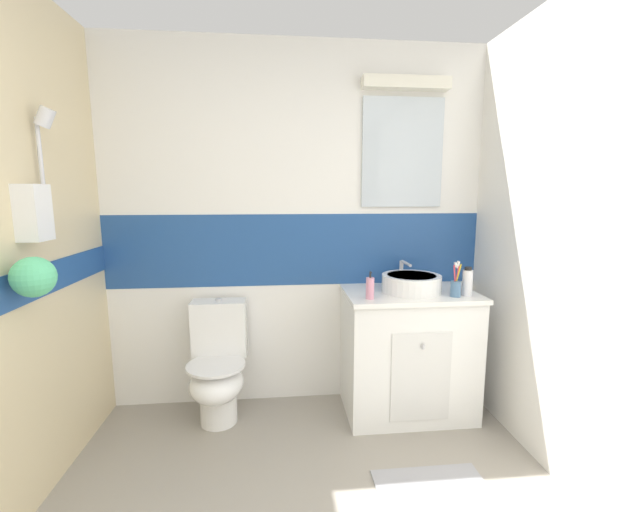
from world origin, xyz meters
The scene contains 9 objects.
wall_back_tiled centered at (0.01, 2.45, 1.26)m, with size 3.20×0.20×2.50m.
wall_right_plain centered at (1.35, 1.20, 1.25)m, with size 0.10×3.48×2.50m, color white.
vanity_cabinet centered at (0.73, 2.13, 0.43)m, with size 0.86×0.56×0.85m.
sink_basin centered at (0.73, 2.12, 0.91)m, with size 0.39×0.43×0.18m.
toilet centered at (-0.54, 2.16, 0.37)m, with size 0.37×0.50×0.79m.
toothbrush_cup centered at (0.97, 1.97, 0.91)m, with size 0.06×0.06×0.23m.
soap_dispenser centered at (0.42, 1.97, 0.92)m, with size 0.05×0.05×0.17m.
shampoo_bottle_tall centered at (1.05, 1.98, 0.94)m, with size 0.06×0.06×0.18m.
bath_mat centered at (0.63, 1.35, 0.01)m, with size 0.58×0.37×0.01m, color #99999E.
Camera 1 is at (-0.13, -0.40, 1.50)m, focal length 22.66 mm.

